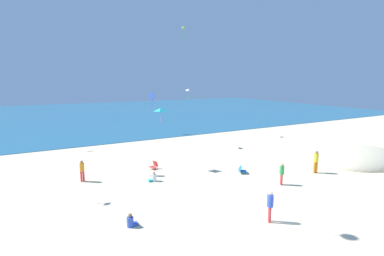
{
  "coord_description": "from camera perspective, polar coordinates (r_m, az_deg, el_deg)",
  "views": [
    {
      "loc": [
        -9.37,
        -9.79,
        6.88
      ],
      "look_at": [
        0.0,
        7.39,
        3.56
      ],
      "focal_mm": 26.32,
      "sensor_mm": 36.0,
      "label": 1
    }
  ],
  "objects": [
    {
      "name": "person_3",
      "position": [
        14.4,
        -12.28,
        -18.04
      ],
      "size": [
        0.57,
        0.36,
        0.67
      ],
      "rotation": [
        0.0,
        0.0,
        0.17
      ],
      "color": "blue",
      "rests_on": "ground_plane"
    },
    {
      "name": "person_5",
      "position": [
        23.13,
        23.82,
        -5.97
      ],
      "size": [
        0.41,
        0.41,
        1.72
      ],
      "rotation": [
        0.0,
        0.0,
        1.33
      ],
      "color": "orange",
      "rests_on": "ground_plane"
    },
    {
      "name": "beach_chair_mid_beach",
      "position": [
        21.62,
        10.09,
        -8.38
      ],
      "size": [
        0.81,
        0.79,
        0.56
      ],
      "rotation": [
        0.0,
        0.0,
        5.8
      ],
      "color": "#2370B2",
      "rests_on": "ground_plane"
    },
    {
      "name": "beach_chair_far_right",
      "position": [
        22.53,
        -7.69,
        -7.49
      ],
      "size": [
        0.73,
        0.68,
        0.61
      ],
      "rotation": [
        0.0,
        0.0,
        3.46
      ],
      "color": "#D13D3D",
      "rests_on": "ground_plane"
    },
    {
      "name": "kite_blue",
      "position": [
        36.31,
        -8.1,
        6.35
      ],
      "size": [
        0.3,
        1.09,
        2.05
      ],
      "rotation": [
        0.0,
        0.0,
        1.8
      ],
      "color": "blue"
    },
    {
      "name": "person_0",
      "position": [
        14.72,
        15.54,
        -14.64
      ],
      "size": [
        0.44,
        0.44,
        1.59
      ],
      "rotation": [
        0.0,
        0.0,
        2.47
      ],
      "color": "red",
      "rests_on": "ground_plane"
    },
    {
      "name": "kite_teal",
      "position": [
        21.66,
        -6.39,
        3.69
      ],
      "size": [
        1.02,
        0.95,
        1.13
      ],
      "rotation": [
        0.0,
        0.0,
        2.58
      ],
      "color": "#1EADAD"
    },
    {
      "name": "person_1",
      "position": [
        19.81,
        17.72,
        -8.58
      ],
      "size": [
        0.41,
        0.41,
        1.47
      ],
      "rotation": [
        0.0,
        0.0,
        5.67
      ],
      "color": "red",
      "rests_on": "ground_plane"
    },
    {
      "name": "dune_mound",
      "position": [
        28.51,
        31.34,
        -5.78
      ],
      "size": [
        8.01,
        5.61,
        2.42
      ],
      "primitive_type": "ellipsoid",
      "color": "beige",
      "rests_on": "ground_plane"
    },
    {
      "name": "person_4",
      "position": [
        20.88,
        -21.39,
        -7.81
      ],
      "size": [
        0.39,
        0.39,
        1.5
      ],
      "rotation": [
        0.0,
        0.0,
        5.09
      ],
      "color": "red",
      "rests_on": "ground_plane"
    },
    {
      "name": "ground_plane",
      "position": [
        22.95,
        -3.15,
        -7.84
      ],
      "size": [
        120.0,
        120.0,
        0.0
      ],
      "primitive_type": "plane",
      "color": "beige"
    },
    {
      "name": "kite_lime",
      "position": [
        36.49,
        -1.96,
        19.69
      ],
      "size": [
        0.65,
        0.61,
        1.68
      ],
      "rotation": [
        0.0,
        0.0,
        3.67
      ],
      "color": "#99DB33"
    },
    {
      "name": "ocean_water",
      "position": [
        61.77,
        -19.73,
        2.68
      ],
      "size": [
        120.0,
        60.0,
        0.05
      ],
      "primitive_type": "cube",
      "color": "#236084",
      "rests_on": "ground_plane"
    },
    {
      "name": "kite_white",
      "position": [
        28.97,
        -0.67,
        7.73
      ],
      "size": [
        0.81,
        0.87,
        1.09
      ],
      "rotation": [
        0.0,
        0.0,
        4.18
      ],
      "color": "white"
    },
    {
      "name": "person_2",
      "position": [
        19.88,
        -7.82,
        -9.94
      ],
      "size": [
        0.56,
        0.35,
        0.68
      ],
      "rotation": [
        0.0,
        0.0,
        3.05
      ],
      "color": "white",
      "rests_on": "ground_plane"
    }
  ]
}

